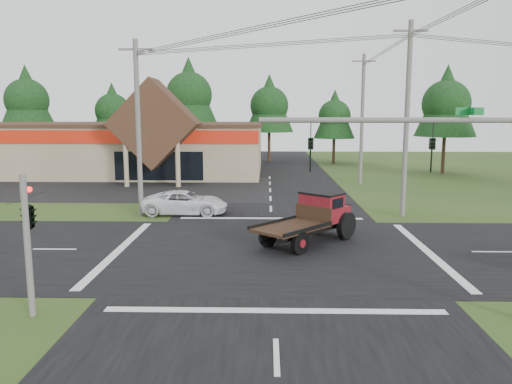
{
  "coord_description": "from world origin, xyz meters",
  "views": [
    {
      "loc": [
        -0.26,
        -21.98,
        6.2
      ],
      "look_at": [
        -0.82,
        3.27,
        2.2
      ],
      "focal_mm": 35.0,
      "sensor_mm": 36.0,
      "label": 1
    }
  ],
  "objects": [
    {
      "name": "tree_row_d",
      "position": [
        0.0,
        42.0,
        7.38
      ],
      "size": [
        6.16,
        6.16,
        11.11
      ],
      "color": "#332316",
      "rests_on": "ground"
    },
    {
      "name": "tree_row_e",
      "position": [
        8.0,
        40.0,
        6.03
      ],
      "size": [
        5.04,
        5.04,
        9.09
      ],
      "color": "#332316",
      "rests_on": "ground"
    },
    {
      "name": "traffic_signal_corner",
      "position": [
        -7.5,
        -7.32,
        3.52
      ],
      "size": [
        0.53,
        2.48,
        4.4
      ],
      "color": "#595651",
      "rests_on": "ground"
    },
    {
      "name": "tree_row_c",
      "position": [
        -10.0,
        41.0,
        8.72
      ],
      "size": [
        7.28,
        7.28,
        13.13
      ],
      "color": "#332316",
      "rests_on": "ground"
    },
    {
      "name": "traffic_signal_mast",
      "position": [
        5.82,
        -7.5,
        4.43
      ],
      "size": [
        8.12,
        0.24,
        7.0
      ],
      "color": "#595651",
      "rests_on": "ground"
    },
    {
      "name": "antique_flatbed_truck",
      "position": [
        1.64,
        1.32,
        1.21
      ],
      "size": [
        5.51,
        5.76,
        2.42
      ],
      "primitive_type": null,
      "rotation": [
        0.0,
        0.0,
        -0.74
      ],
      "color": "#540C12",
      "rests_on": "ground"
    },
    {
      "name": "tree_side_ne",
      "position": [
        18.0,
        30.0,
        7.38
      ],
      "size": [
        6.16,
        6.16,
        11.11
      ],
      "color": "#332316",
      "rests_on": "ground"
    },
    {
      "name": "tree_row_a",
      "position": [
        -30.0,
        40.0,
        8.05
      ],
      "size": [
        6.72,
        6.72,
        12.12
      ],
      "color": "#332316",
      "rests_on": "ground"
    },
    {
      "name": "road_ew",
      "position": [
        0.0,
        0.0,
        0.01
      ],
      "size": [
        120.0,
        12.0,
        0.02
      ],
      "primitive_type": "cube",
      "color": "black",
      "rests_on": "ground"
    },
    {
      "name": "road_ns",
      "position": [
        0.0,
        0.0,
        0.01
      ],
      "size": [
        12.0,
        120.0,
        0.02
      ],
      "primitive_type": "cube",
      "color": "black",
      "rests_on": "ground"
    },
    {
      "name": "tree_row_b",
      "position": [
        -20.0,
        42.0,
        6.7
      ],
      "size": [
        5.6,
        5.6,
        10.1
      ],
      "color": "#332316",
      "rests_on": "ground"
    },
    {
      "name": "utility_pole_nw",
      "position": [
        -8.0,
        8.0,
        5.39
      ],
      "size": [
        2.0,
        0.3,
        10.5
      ],
      "color": "#595651",
      "rests_on": "ground"
    },
    {
      "name": "utility_pole_n",
      "position": [
        8.0,
        22.0,
        5.74
      ],
      "size": [
        2.0,
        0.3,
        11.2
      ],
      "color": "#595651",
      "rests_on": "ground"
    },
    {
      "name": "cvs_building",
      "position": [
        -15.7,
        29.57,
        2.78
      ],
      "size": [
        30.4,
        18.2,
        9.19
      ],
      "color": "#9A8B68",
      "rests_on": "ground"
    },
    {
      "name": "white_pickup",
      "position": [
        -5.33,
        8.31,
        0.73
      ],
      "size": [
        5.25,
        2.43,
        1.46
      ],
      "primitive_type": "imported",
      "rotation": [
        0.0,
        0.0,
        1.57
      ],
      "color": "white",
      "rests_on": "ground"
    },
    {
      "name": "ground",
      "position": [
        0.0,
        0.0,
        0.0
      ],
      "size": [
        120.0,
        120.0,
        0.0
      ],
      "primitive_type": "plane",
      "color": "#2C4518",
      "rests_on": "ground"
    },
    {
      "name": "utility_pole_ne",
      "position": [
        8.0,
        8.0,
        5.89
      ],
      "size": [
        2.0,
        0.3,
        11.5
      ],
      "color": "#595651",
      "rests_on": "ground"
    },
    {
      "name": "parking_apron",
      "position": [
        -14.0,
        19.0,
        0.01
      ],
      "size": [
        28.0,
        14.0,
        0.02
      ],
      "primitive_type": "cube",
      "color": "black",
      "rests_on": "ground"
    }
  ]
}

